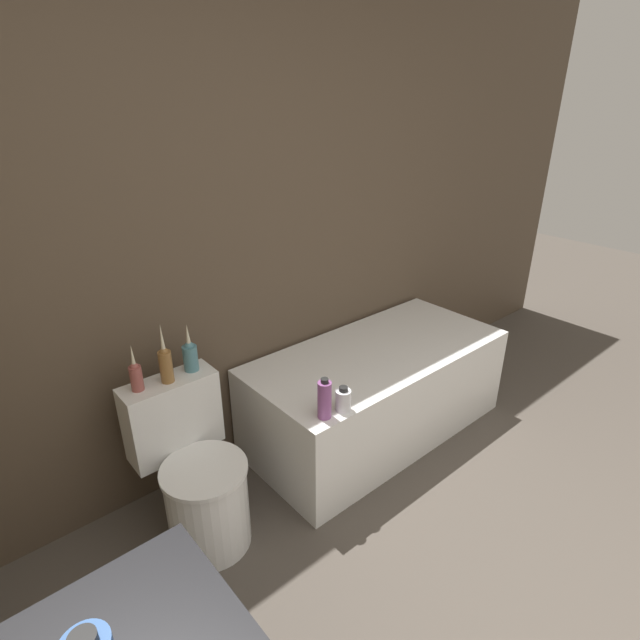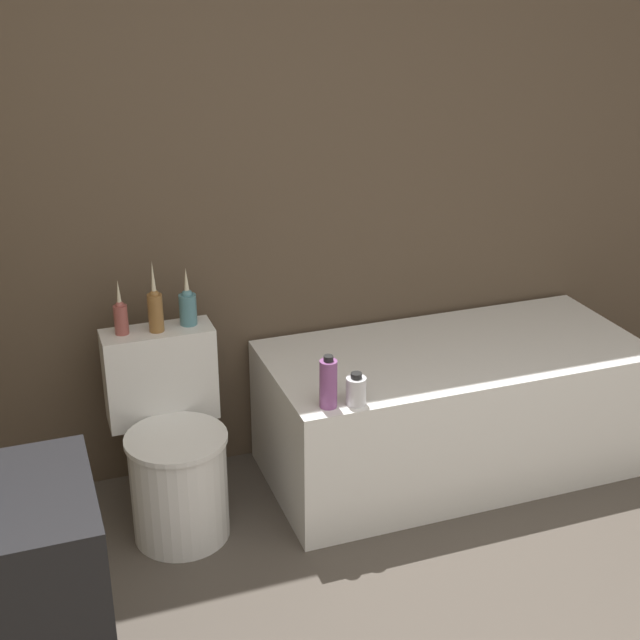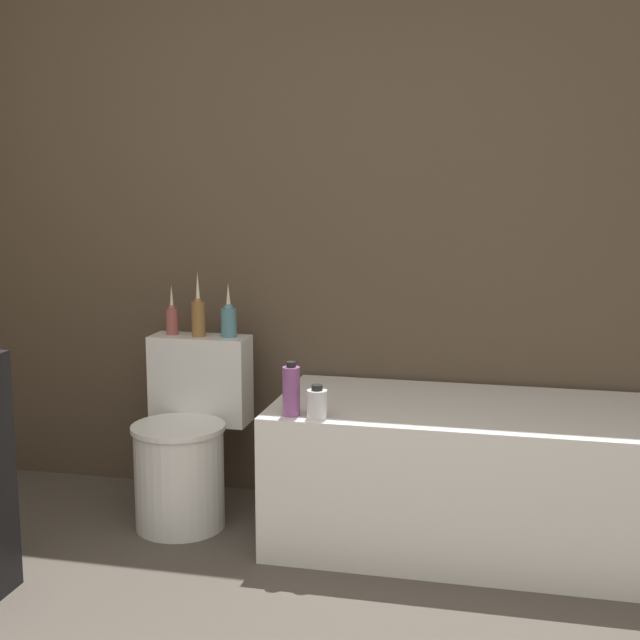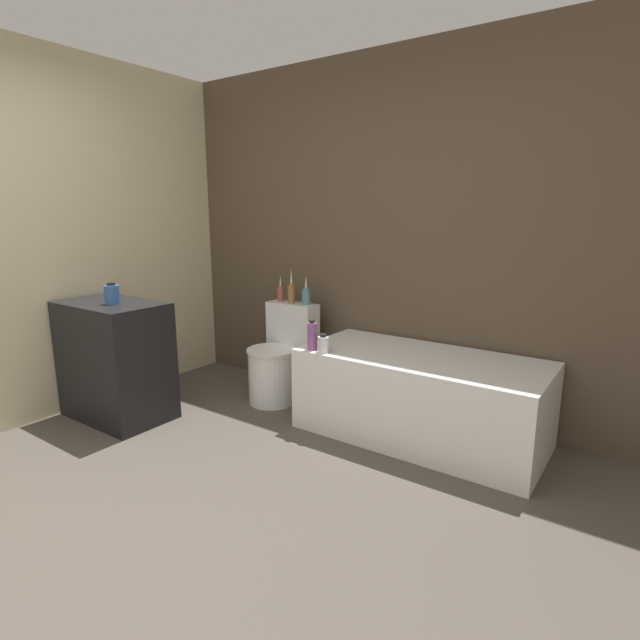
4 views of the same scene
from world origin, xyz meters
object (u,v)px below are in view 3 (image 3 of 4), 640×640
(vase_gold, at_px, (172,318))
(shampoo_bottle_tall, at_px, (291,390))
(vase_silver, at_px, (198,315))
(toilet, at_px, (186,444))
(vase_bronze, at_px, (229,319))
(shampoo_bottle_short, at_px, (317,403))
(bathtub, at_px, (476,475))

(vase_gold, xyz_separation_m, shampoo_bottle_tall, (0.66, -0.47, -0.17))
(vase_silver, bearing_deg, toilet, -90.00)
(vase_bronze, relative_size, shampoo_bottle_short, 1.84)
(vase_gold, distance_m, vase_bronze, 0.26)
(shampoo_bottle_short, bearing_deg, vase_silver, 143.56)
(vase_bronze, bearing_deg, shampoo_bottle_short, -44.20)
(toilet, xyz_separation_m, shampoo_bottle_short, (0.63, -0.30, 0.29))
(bathtub, distance_m, toilet, 1.20)
(vase_gold, xyz_separation_m, vase_bronze, (0.26, 0.00, 0.01))
(vase_gold, bearing_deg, shampoo_bottle_short, -32.59)
(vase_gold, height_order, shampoo_bottle_tall, vase_gold)
(vase_silver, relative_size, shampoo_bottle_tall, 1.38)
(vase_gold, height_order, vase_bronze, vase_bronze)
(toilet, distance_m, vase_gold, 0.55)
(shampoo_bottle_tall, height_order, shampoo_bottle_short, shampoo_bottle_tall)
(toilet, relative_size, shampoo_bottle_tall, 3.71)
(bathtub, relative_size, shampoo_bottle_short, 12.53)
(toilet, distance_m, shampoo_bottle_tall, 0.69)
(bathtub, xyz_separation_m, vase_silver, (-1.20, 0.16, 0.57))
(vase_silver, bearing_deg, shampoo_bottle_short, -36.44)
(shampoo_bottle_tall, xyz_separation_m, shampoo_bottle_short, (0.10, -0.02, -0.04))
(toilet, xyz_separation_m, vase_gold, (-0.13, 0.19, 0.50))
(vase_silver, bearing_deg, bathtub, -7.69)
(toilet, relative_size, vase_silver, 2.68)
(vase_gold, xyz_separation_m, vase_silver, (0.13, -0.02, 0.02))
(bathtub, height_order, toilet, toilet)
(bathtub, distance_m, shampoo_bottle_tall, 0.82)
(bathtub, height_order, shampoo_bottle_short, shampoo_bottle_short)
(toilet, bearing_deg, bathtub, 0.50)
(shampoo_bottle_tall, relative_size, shampoo_bottle_short, 1.62)
(toilet, distance_m, vase_silver, 0.55)
(bathtub, height_order, shampoo_bottle_tall, shampoo_bottle_tall)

